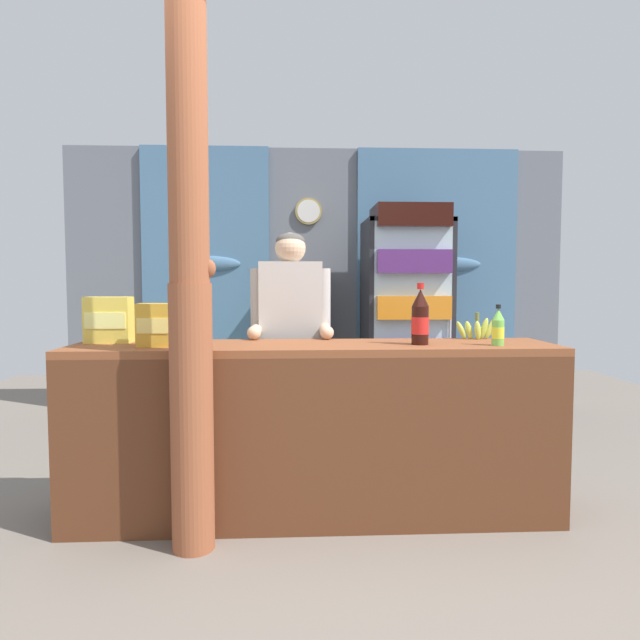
{
  "coord_description": "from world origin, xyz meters",
  "views": [
    {
      "loc": [
        -0.27,
        -2.47,
        1.26
      ],
      "look_at": [
        -0.09,
        0.9,
        1.03
      ],
      "focal_mm": 31.18,
      "sensor_mm": 36.0,
      "label": 1
    }
  ],
  "objects_px": {
    "stall_counter": "(315,416)",
    "banana_bunch": "(478,329)",
    "timber_post": "(190,294)",
    "snack_box_choco_powder": "(155,325)",
    "drink_fridge": "(406,304)",
    "snack_box_instant_noodle": "(109,320)",
    "soda_bottle_cola": "(420,319)",
    "shopkeeper": "(291,327)",
    "plastic_lawn_chair": "(188,373)",
    "soda_bottle_lime_soda": "(498,328)",
    "bottle_shelf_rack": "(302,339)"
  },
  "relations": [
    {
      "from": "timber_post",
      "to": "shopkeeper",
      "type": "bearing_deg",
      "value": 62.02
    },
    {
      "from": "soda_bottle_cola",
      "to": "plastic_lawn_chair",
      "type": "bearing_deg",
      "value": 130.02
    },
    {
      "from": "stall_counter",
      "to": "banana_bunch",
      "type": "distance_m",
      "value": 1.1
    },
    {
      "from": "stall_counter",
      "to": "drink_fridge",
      "type": "xyz_separation_m",
      "value": [
        0.92,
        2.16,
        0.5
      ]
    },
    {
      "from": "soda_bottle_cola",
      "to": "snack_box_instant_noodle",
      "type": "height_order",
      "value": "soda_bottle_cola"
    },
    {
      "from": "timber_post",
      "to": "plastic_lawn_chair",
      "type": "xyz_separation_m",
      "value": [
        -0.42,
        2.18,
        -0.71
      ]
    },
    {
      "from": "snack_box_choco_powder",
      "to": "plastic_lawn_chair",
      "type": "bearing_deg",
      "value": 95.75
    },
    {
      "from": "plastic_lawn_chair",
      "to": "banana_bunch",
      "type": "relative_size",
      "value": 3.21
    },
    {
      "from": "soda_bottle_cola",
      "to": "banana_bunch",
      "type": "bearing_deg",
      "value": 33.59
    },
    {
      "from": "drink_fridge",
      "to": "snack_box_choco_powder",
      "type": "distance_m",
      "value": 2.75
    },
    {
      "from": "drink_fridge",
      "to": "soda_bottle_cola",
      "type": "height_order",
      "value": "drink_fridge"
    },
    {
      "from": "drink_fridge",
      "to": "bottle_shelf_rack",
      "type": "distance_m",
      "value": 1.07
    },
    {
      "from": "shopkeeper",
      "to": "plastic_lawn_chair",
      "type": "bearing_deg",
      "value": 123.95
    },
    {
      "from": "drink_fridge",
      "to": "bottle_shelf_rack",
      "type": "relative_size",
      "value": 1.4
    },
    {
      "from": "shopkeeper",
      "to": "soda_bottle_cola",
      "type": "xyz_separation_m",
      "value": [
        0.69,
        -0.56,
        0.08
      ]
    },
    {
      "from": "timber_post",
      "to": "bottle_shelf_rack",
      "type": "distance_m",
      "value": 2.86
    },
    {
      "from": "stall_counter",
      "to": "plastic_lawn_chair",
      "type": "distance_m",
      "value": 2.17
    },
    {
      "from": "stall_counter",
      "to": "soda_bottle_lime_soda",
      "type": "height_order",
      "value": "soda_bottle_lime_soda"
    },
    {
      "from": "drink_fridge",
      "to": "stall_counter",
      "type": "bearing_deg",
      "value": -113.13
    },
    {
      "from": "stall_counter",
      "to": "banana_bunch",
      "type": "xyz_separation_m",
      "value": [
        0.96,
        0.32,
        0.42
      ]
    },
    {
      "from": "drink_fridge",
      "to": "snack_box_instant_noodle",
      "type": "xyz_separation_m",
      "value": [
        -2.04,
        -1.93,
        -0.01
      ]
    },
    {
      "from": "drink_fridge",
      "to": "snack_box_choco_powder",
      "type": "height_order",
      "value": "drink_fridge"
    },
    {
      "from": "plastic_lawn_chair",
      "to": "stall_counter",
      "type": "bearing_deg",
      "value": -62.24
    },
    {
      "from": "soda_bottle_cola",
      "to": "banana_bunch",
      "type": "xyz_separation_m",
      "value": [
        0.41,
        0.27,
        -0.08
      ]
    },
    {
      "from": "snack_box_instant_noodle",
      "to": "drink_fridge",
      "type": "bearing_deg",
      "value": 43.39
    },
    {
      "from": "stall_counter",
      "to": "soda_bottle_cola",
      "type": "bearing_deg",
      "value": 5.4
    },
    {
      "from": "plastic_lawn_chair",
      "to": "snack_box_choco_powder",
      "type": "relative_size",
      "value": 3.89
    },
    {
      "from": "soda_bottle_lime_soda",
      "to": "banana_bunch",
      "type": "distance_m",
      "value": 0.34
    },
    {
      "from": "stall_counter",
      "to": "drink_fridge",
      "type": "bearing_deg",
      "value": 66.87
    },
    {
      "from": "timber_post",
      "to": "snack_box_instant_noodle",
      "type": "bearing_deg",
      "value": 137.23
    },
    {
      "from": "timber_post",
      "to": "snack_box_choco_powder",
      "type": "relative_size",
      "value": 11.37
    },
    {
      "from": "soda_bottle_lime_soda",
      "to": "banana_bunch",
      "type": "bearing_deg",
      "value": 88.15
    },
    {
      "from": "snack_box_instant_noodle",
      "to": "banana_bunch",
      "type": "xyz_separation_m",
      "value": [
        2.08,
        0.09,
        -0.07
      ]
    },
    {
      "from": "snack_box_instant_noodle",
      "to": "timber_post",
      "type": "bearing_deg",
      "value": -42.77
    },
    {
      "from": "timber_post",
      "to": "snack_box_choco_powder",
      "type": "xyz_separation_m",
      "value": [
        -0.23,
        0.29,
        -0.16
      ]
    },
    {
      "from": "stall_counter",
      "to": "soda_bottle_cola",
      "type": "xyz_separation_m",
      "value": [
        0.56,
        0.05,
        0.5
      ]
    },
    {
      "from": "snack_box_instant_noodle",
      "to": "snack_box_choco_powder",
      "type": "bearing_deg",
      "value": -33.84
    },
    {
      "from": "banana_bunch",
      "to": "soda_bottle_cola",
      "type": "bearing_deg",
      "value": -146.41
    },
    {
      "from": "shopkeeper",
      "to": "snack_box_instant_noodle",
      "type": "relative_size",
      "value": 6.26
    },
    {
      "from": "plastic_lawn_chair",
      "to": "bottle_shelf_rack",
      "type": "bearing_deg",
      "value": 30.49
    },
    {
      "from": "bottle_shelf_rack",
      "to": "shopkeeper",
      "type": "distance_m",
      "value": 1.91
    },
    {
      "from": "bottle_shelf_rack",
      "to": "banana_bunch",
      "type": "distance_m",
      "value": 2.41
    },
    {
      "from": "banana_bunch",
      "to": "plastic_lawn_chair",
      "type": "bearing_deg",
      "value": 141.0
    },
    {
      "from": "soda_bottle_cola",
      "to": "snack_box_instant_noodle",
      "type": "distance_m",
      "value": 1.68
    },
    {
      "from": "shopkeeper",
      "to": "soda_bottle_lime_soda",
      "type": "relative_size",
      "value": 7.32
    },
    {
      "from": "bottle_shelf_rack",
      "to": "soda_bottle_lime_soda",
      "type": "xyz_separation_m",
      "value": [
        0.98,
        -2.51,
        0.3
      ]
    },
    {
      "from": "timber_post",
      "to": "drink_fridge",
      "type": "height_order",
      "value": "timber_post"
    },
    {
      "from": "drink_fridge",
      "to": "soda_bottle_cola",
      "type": "xyz_separation_m",
      "value": [
        -0.37,
        -2.11,
        0.0
      ]
    },
    {
      "from": "soda_bottle_cola",
      "to": "soda_bottle_lime_soda",
      "type": "distance_m",
      "value": 0.4
    },
    {
      "from": "timber_post",
      "to": "plastic_lawn_chair",
      "type": "height_order",
      "value": "timber_post"
    }
  ]
}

